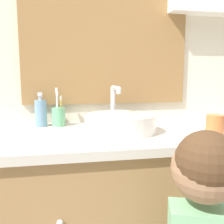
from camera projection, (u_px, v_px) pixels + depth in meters
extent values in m
cube|color=beige|center=(118.00, 57.00, 1.39)|extent=(3.20, 0.06, 2.50)
cube|color=olive|center=(106.00, 15.00, 1.30)|extent=(0.88, 0.02, 0.93)
cube|color=#B2C1CC|center=(106.00, 15.00, 1.30)|extent=(0.82, 0.01, 0.87)
cube|color=beige|center=(132.00, 135.00, 1.14)|extent=(1.44, 0.55, 0.03)
sphere|color=silver|center=(60.00, 223.00, 0.85)|extent=(0.02, 0.02, 0.02)
cylinder|color=white|center=(120.00, 123.00, 1.12)|extent=(0.31, 0.31, 0.08)
cylinder|color=silver|center=(121.00, 115.00, 1.12)|extent=(0.26, 0.26, 0.01)
cylinder|color=silver|center=(113.00, 106.00, 1.29)|extent=(0.02, 0.02, 0.19)
cylinder|color=silver|center=(116.00, 88.00, 1.21)|extent=(0.02, 0.14, 0.02)
cylinder|color=silver|center=(119.00, 91.00, 1.14)|extent=(0.02, 0.02, 0.02)
sphere|color=white|center=(129.00, 117.00, 1.31)|extent=(0.06, 0.06, 0.06)
cylinder|color=#66B27F|center=(59.00, 117.00, 1.26)|extent=(0.06, 0.06, 0.09)
cylinder|color=#E5CC4C|center=(61.00, 110.00, 1.26)|extent=(0.01, 0.01, 0.14)
cube|color=white|center=(61.00, 98.00, 1.25)|extent=(0.01, 0.02, 0.02)
cylinder|color=#3884DB|center=(57.00, 106.00, 1.26)|extent=(0.01, 0.01, 0.18)
cube|color=white|center=(56.00, 90.00, 1.25)|extent=(0.01, 0.02, 0.02)
cylinder|color=white|center=(57.00, 108.00, 1.24)|extent=(0.01, 0.01, 0.17)
cube|color=white|center=(57.00, 93.00, 1.23)|extent=(0.01, 0.02, 0.02)
cylinder|color=#6B93B2|center=(41.00, 113.00, 1.25)|extent=(0.06, 0.06, 0.13)
cylinder|color=silver|center=(40.00, 98.00, 1.24)|extent=(0.02, 0.02, 0.02)
cube|color=silver|center=(40.00, 94.00, 1.23)|extent=(0.02, 0.03, 0.02)
sphere|color=#997051|center=(205.00, 169.00, 0.69)|extent=(0.19, 0.19, 0.19)
sphere|color=#4C331E|center=(207.00, 162.00, 0.67)|extent=(0.17, 0.17, 0.17)
cylinder|color=#7FBC89|center=(208.00, 199.00, 0.90)|extent=(0.13, 0.30, 0.04)
cylinder|color=pink|center=(200.00, 173.00, 1.04)|extent=(0.02, 0.05, 0.12)
cylinder|color=orange|center=(215.00, 127.00, 1.00)|extent=(0.07, 0.07, 0.10)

